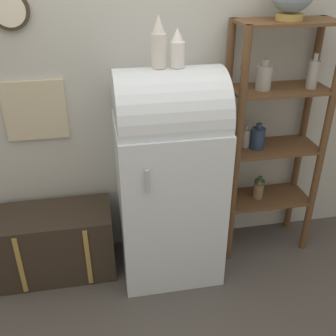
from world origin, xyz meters
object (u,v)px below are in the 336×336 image
Objects in this scene: refrigerator at (169,174)px; vase_center at (177,49)px; suitcase_trunk at (57,243)px; vase_left at (159,43)px.

refrigerator is 6.67× the size of vase_center.
refrigerator is 0.80m from vase_center.
suitcase_trunk is 3.60× the size of vase_center.
suitcase_trunk is at bearing 175.59° from vase_left.
vase_left is (0.73, -0.06, 1.34)m from suitcase_trunk.
refrigerator is 0.83m from vase_left.
vase_center is at bearing -3.87° from vase_left.
vase_left is at bearing 172.01° from refrigerator.
vase_left is (-0.06, 0.01, 0.83)m from refrigerator.
vase_center is (0.84, -0.06, 1.31)m from suitcase_trunk.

